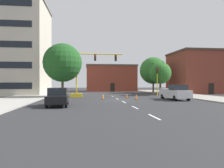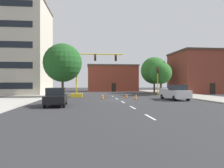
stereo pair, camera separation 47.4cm
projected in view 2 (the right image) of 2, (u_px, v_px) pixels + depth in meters
The scene contains 21 objects.
ground_plane at pixel (119, 100), 27.79m from camera, with size 160.00×160.00×0.00m, color #2D2D30.
sidewalk_left at pixel (30, 96), 34.34m from camera, with size 6.00×56.00×0.14m, color #B2ADA3.
sidewalk_right at pixel (189, 95), 37.15m from camera, with size 6.00×56.00×0.14m, color #9E998E.
lane_stripe_seg_0 at pixel (150, 117), 13.87m from camera, with size 0.16×2.40×0.01m, color silver.
lane_stripe_seg_1 at pixel (133, 107), 19.34m from camera, with size 0.16×2.40×0.01m, color silver.
lane_stripe_seg_2 at pixel (123, 102), 24.81m from camera, with size 0.16×2.40×0.01m, color silver.
lane_stripe_seg_3 at pixel (117, 99), 30.28m from camera, with size 0.16×2.40×0.01m, color silver.
lane_stripe_seg_4 at pixel (113, 96), 35.75m from camera, with size 0.16×2.40×0.01m, color silver.
building_tall_left at pixel (12, 49), 42.55m from camera, with size 13.98×13.43×17.71m.
building_brick_center at pixel (112, 78), 59.31m from camera, with size 13.50×7.81×7.10m.
building_row_right at pixel (199, 72), 46.83m from camera, with size 10.55×10.86×8.99m.
traffic_signal_gantry at pixel (83, 83), 33.73m from camera, with size 8.13×1.20×6.83m.
traffic_light_pole_right at pixel (158, 75), 36.86m from camera, with size 0.32×0.47×4.80m.
tree_right_far at pixel (154, 71), 47.43m from camera, with size 5.90×5.90×7.91m.
tree_right_mid at pixel (161, 73), 38.74m from camera, with size 3.91×3.91×5.96m.
tree_left_near at pixel (63, 63), 32.72m from camera, with size 5.82×5.82×8.18m.
pickup_truck_silver at pixel (175, 92), 28.14m from camera, with size 2.34×5.52×1.99m.
sedan_black_near_left at pixel (56, 97), 20.57m from camera, with size 2.05×4.58×1.74m.
traffic_cone_roadside_a at pixel (127, 96), 31.73m from camera, with size 0.36×0.36×0.66m.
traffic_cone_roadside_b at pixel (136, 97), 28.49m from camera, with size 0.36×0.36×0.77m.
traffic_cone_roadside_c at pixel (103, 96), 29.68m from camera, with size 0.36×0.36×0.75m.
Camera 2 is at (-3.90, -27.53, 2.17)m, focal length 34.70 mm.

